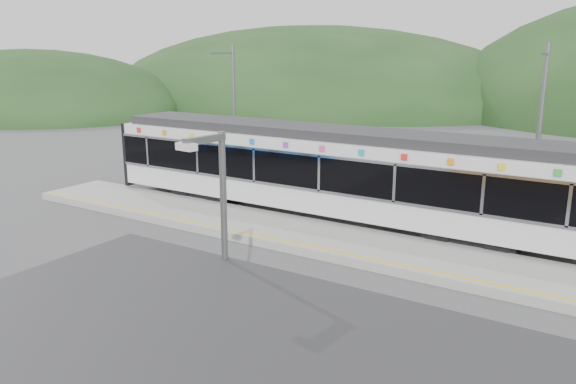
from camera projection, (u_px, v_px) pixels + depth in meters
The scene contains 8 objects.
ground at pixel (247, 266), 17.97m from camera, with size 120.00×120.00×0.00m, color #4C4C4F.
hills at pixel (485, 253), 19.11m from camera, with size 146.00×149.00×26.00m.
platform at pixel (300, 234), 20.64m from camera, with size 26.00×3.20×0.30m, color #9E9E99.
yellow_line at pixel (280, 240), 19.53m from camera, with size 26.00×0.10×0.01m, color yellow.
train at pixel (327, 169), 22.57m from camera, with size 20.44×3.01×3.74m.
catenary_mast_west at pixel (234, 115), 27.72m from camera, with size 0.18×1.80×7.00m.
catenary_mast_east at pixel (538, 137), 20.49m from camera, with size 0.18×1.80×7.00m.
lamp_post at pixel (221, 250), 10.10m from camera, with size 0.37×0.97×5.34m.
Camera 1 is at (10.10, -13.55, 6.68)m, focal length 35.00 mm.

